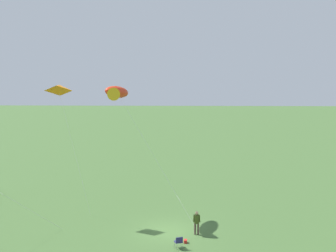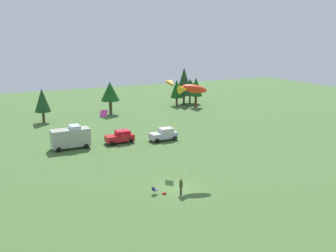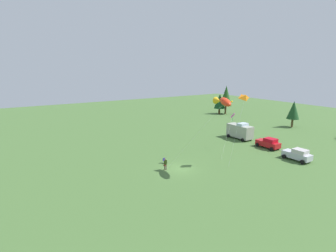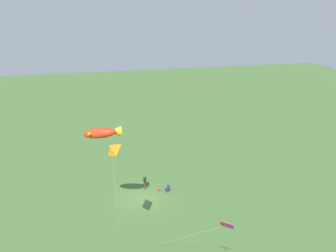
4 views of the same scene
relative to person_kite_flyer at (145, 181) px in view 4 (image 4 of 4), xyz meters
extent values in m
plane|color=#436631|center=(0.55, 2.03, -1.02)|extent=(160.00, 160.00, 0.00)
cylinder|color=brown|center=(0.01, 0.11, -0.60)|extent=(0.14, 0.14, 0.85)
cylinder|color=brown|center=(-0.01, -0.11, -0.60)|extent=(0.14, 0.14, 0.85)
cylinder|color=#394919|center=(0.00, 0.00, 0.14)|extent=(0.37, 0.37, 0.62)
sphere|color=tan|center=(0.00, 0.00, 0.60)|extent=(0.24, 0.24, 0.24)
cylinder|color=#394919|center=(0.07, 0.19, 0.17)|extent=(0.10, 0.12, 0.55)
cylinder|color=#394919|center=(0.04, -0.20, 0.17)|extent=(0.10, 0.15, 0.56)
cube|color=navy|center=(-2.31, 1.32, -0.60)|extent=(0.60, 0.60, 0.04)
cube|color=navy|center=(-2.52, 1.25, -0.40)|extent=(0.19, 0.47, 0.40)
cylinder|color=#A5A8AD|center=(-2.18, 1.58, -0.81)|extent=(0.03, 0.03, 0.42)
cylinder|color=#A5A8AD|center=(-2.05, 1.19, -0.81)|extent=(0.03, 0.03, 0.42)
cylinder|color=#A5A8AD|center=(-2.58, 1.46, -0.81)|extent=(0.03, 0.03, 0.42)
cylinder|color=#A5A8AD|center=(-2.45, 1.06, -0.81)|extent=(0.03, 0.03, 0.42)
cube|color=red|center=(-1.49, 0.83, -0.91)|extent=(0.32, 0.23, 0.22)
ellipsoid|color=red|center=(4.91, 6.22, 8.82)|extent=(3.33, 2.28, 1.36)
cone|color=gold|center=(3.53, 6.22, 8.82)|extent=(1.07, 0.98, 0.98)
sphere|color=yellow|center=(5.75, 6.52, 8.93)|extent=(0.24, 0.24, 0.24)
cylinder|color=silver|center=(2.54, 3.03, 3.90)|extent=(4.74, 6.39, 9.84)
cylinder|color=#4C3823|center=(0.18, -0.16, -1.02)|extent=(0.04, 0.04, 0.01)
pyramid|color=orange|center=(4.33, 10.64, 9.14)|extent=(1.11, 1.60, 1.04)
cylinder|color=silver|center=(4.03, 9.51, 3.96)|extent=(0.26, 2.28, 9.95)
cylinder|color=#4C3823|center=(3.91, 8.38, -1.02)|extent=(0.04, 0.04, 0.01)
cube|color=#D93799|center=(-3.05, 15.91, 4.84)|extent=(1.12, 1.07, 0.79)
cylinder|color=green|center=(-3.05, 15.91, 4.26)|extent=(0.04, 0.04, 0.96)
cylinder|color=silver|center=(-1.12, 12.90, 1.91)|extent=(3.88, 6.04, 5.86)
cylinder|color=#4C3823|center=(0.81, 9.89, -1.02)|extent=(0.04, 0.04, 0.01)
camera|label=1|loc=(-32.00, 1.41, 12.00)|focal=50.00mm
camera|label=2|loc=(-17.74, -33.09, 15.17)|focal=42.00mm
camera|label=3|loc=(29.82, -18.07, 13.23)|focal=28.00mm
camera|label=4|loc=(5.49, 33.38, 19.02)|focal=35.00mm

